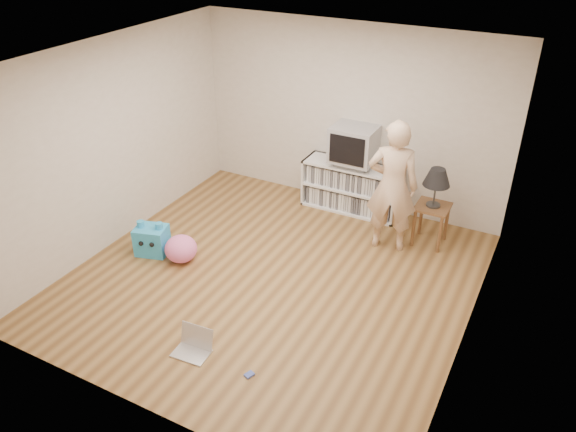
# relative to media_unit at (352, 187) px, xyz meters

# --- Properties ---
(ground) EXTENTS (4.50, 4.50, 0.00)m
(ground) POSITION_rel_media_unit_xyz_m (-0.17, -2.04, -0.35)
(ground) COLOR brown
(ground) RESTS_ON ground
(walls) EXTENTS (4.52, 4.52, 2.60)m
(walls) POSITION_rel_media_unit_xyz_m (-0.17, -2.04, 0.95)
(walls) COLOR beige
(walls) RESTS_ON ground
(ceiling) EXTENTS (4.50, 4.50, 0.01)m
(ceiling) POSITION_rel_media_unit_xyz_m (-0.17, -2.04, 2.25)
(ceiling) COLOR white
(ceiling) RESTS_ON walls
(media_unit) EXTENTS (1.40, 0.45, 0.70)m
(media_unit) POSITION_rel_media_unit_xyz_m (0.00, 0.00, 0.00)
(media_unit) COLOR white
(media_unit) RESTS_ON ground
(dvd_deck) EXTENTS (0.45, 0.35, 0.07)m
(dvd_deck) POSITION_rel_media_unit_xyz_m (0.00, -0.02, 0.39)
(dvd_deck) COLOR gray
(dvd_deck) RESTS_ON media_unit
(crt_tv) EXTENTS (0.60, 0.53, 0.50)m
(crt_tv) POSITION_rel_media_unit_xyz_m (0.00, -0.02, 0.67)
(crt_tv) COLOR #9D9DA2
(crt_tv) RESTS_ON dvd_deck
(side_table) EXTENTS (0.42, 0.42, 0.55)m
(side_table) POSITION_rel_media_unit_xyz_m (1.25, -0.39, 0.07)
(side_table) COLOR brown
(side_table) RESTS_ON ground
(table_lamp) EXTENTS (0.34, 0.34, 0.52)m
(table_lamp) POSITION_rel_media_unit_xyz_m (1.25, -0.39, 0.59)
(table_lamp) COLOR #333333
(table_lamp) RESTS_ON side_table
(person) EXTENTS (0.71, 0.54, 1.73)m
(person) POSITION_rel_media_unit_xyz_m (0.80, -0.72, 0.51)
(person) COLOR beige
(person) RESTS_ON ground
(laptop) EXTENTS (0.38, 0.31, 0.25)m
(laptop) POSITION_rel_media_unit_xyz_m (-0.28, -3.47, -0.28)
(laptop) COLOR silver
(laptop) RESTS_ON ground
(playing_cards) EXTENTS (0.09, 0.11, 0.02)m
(playing_cards) POSITION_rel_media_unit_xyz_m (0.39, -3.51, -0.34)
(playing_cards) COLOR #465CBC
(playing_cards) RESTS_ON ground
(plush_blue) EXTENTS (0.46, 0.40, 0.45)m
(plush_blue) POSITION_rel_media_unit_xyz_m (-1.80, -2.26, -0.16)
(plush_blue) COLOR #299FDB
(plush_blue) RESTS_ON ground
(plush_pink) EXTENTS (0.48, 0.48, 0.34)m
(plush_pink) POSITION_rel_media_unit_xyz_m (-1.36, -2.24, -0.18)
(plush_pink) COLOR pink
(plush_pink) RESTS_ON ground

